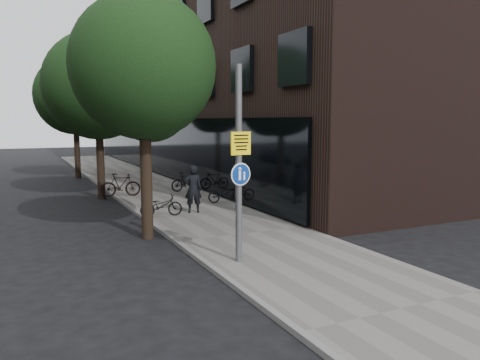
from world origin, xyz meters
TOP-DOWN VIEW (x-y plane):
  - ground at (0.00, 0.00)m, footprint 120.00×120.00m
  - sidewalk at (0.25, 10.00)m, footprint 4.50×60.00m
  - curb_edge at (-2.00, 10.00)m, footprint 0.15×60.00m
  - building_right_dark_brick at (8.50, 22.00)m, footprint 12.00×40.00m
  - street_tree_near at (-2.53, 4.64)m, footprint 4.40×4.40m
  - street_tree_mid at (-2.53, 13.14)m, footprint 5.00×5.00m
  - street_tree_far at (-2.53, 22.14)m, footprint 5.00×5.00m
  - signpost at (-1.22, 0.75)m, footprint 0.57×0.16m
  - pedestrian at (-0.06, 7.28)m, footprint 0.77×0.60m
  - parked_bike_facade_near at (2.00, 8.88)m, footprint 1.59×0.62m
  - parked_bike_facade_far at (1.55, 12.77)m, footprint 1.63×0.59m
  - parked_bike_curb_near at (-1.40, 7.08)m, footprint 1.61×0.67m
  - parked_bike_curb_far at (-1.80, 12.48)m, footprint 1.89×0.76m

SIDE VIEW (x-z plane):
  - ground at x=0.00m, z-range 0.00..0.00m
  - sidewalk at x=0.25m, z-range 0.00..0.12m
  - curb_edge at x=-2.00m, z-range 0.00..0.13m
  - parked_bike_facade_near at x=2.00m, z-range 0.12..0.94m
  - parked_bike_curb_near at x=-1.40m, z-range 0.12..0.95m
  - parked_bike_facade_far at x=1.55m, z-range 0.12..1.08m
  - parked_bike_curb_far at x=-1.80m, z-range 0.12..1.23m
  - pedestrian at x=-0.06m, z-range 0.12..1.98m
  - signpost at x=-1.22m, z-range 0.14..5.06m
  - street_tree_near at x=-2.53m, z-range 1.36..8.86m
  - street_tree_mid at x=-2.53m, z-range 1.21..9.01m
  - street_tree_far at x=-2.53m, z-range 1.21..9.01m
  - building_right_dark_brick at x=8.50m, z-range 0.00..18.00m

